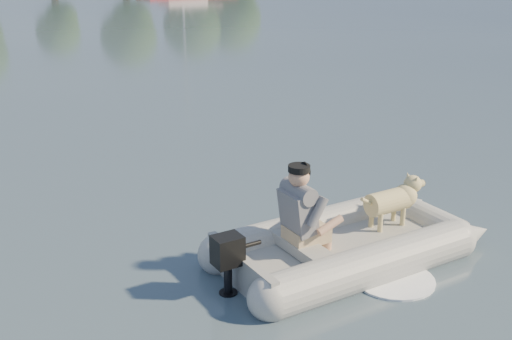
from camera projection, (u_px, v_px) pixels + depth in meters
water at (326, 297)px, 7.00m from camera, size 160.00×160.00×0.00m
dinghy at (350, 212)px, 7.69m from camera, size 4.51×2.83×1.40m
man at (300, 208)px, 7.33m from camera, size 0.75×0.64×1.09m
dog at (388, 205)px, 8.08m from camera, size 0.95×0.35×0.63m
outboard_motor at (228, 268)px, 6.97m from camera, size 0.42×0.30×0.80m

